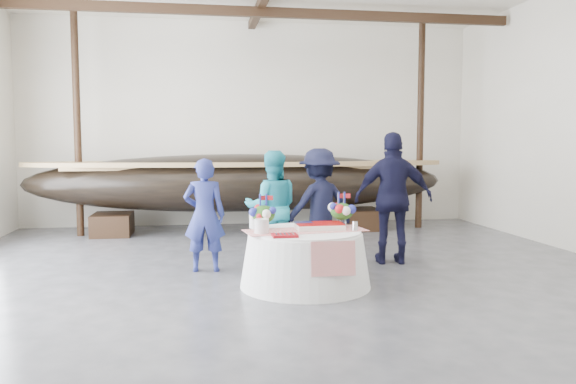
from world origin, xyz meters
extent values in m
cube|color=#3D3D42|center=(0.00, 0.00, 0.00)|extent=(10.00, 12.00, 0.01)
cube|color=silver|center=(0.00, 6.00, 2.25)|extent=(10.00, 0.02, 4.50)
cube|color=black|center=(0.00, 4.00, 4.25)|extent=(9.80, 0.12, 0.18)
cylinder|color=black|center=(-3.50, 4.82, 2.25)|extent=(0.14, 0.14, 4.50)
cylinder|color=black|center=(3.50, 4.82, 2.25)|extent=(0.14, 0.14, 4.50)
cube|color=black|center=(-2.89, 4.82, 0.21)|extent=(0.75, 0.96, 0.43)
cube|color=black|center=(2.23, 4.82, 0.21)|extent=(0.75, 0.96, 0.43)
ellipsoid|color=black|center=(-0.33, 4.82, 1.01)|extent=(8.53, 1.71, 1.17)
cube|color=#9E7A4C|center=(-0.33, 4.82, 1.33)|extent=(6.83, 1.12, 0.06)
cone|color=white|center=(0.14, 0.29, 0.34)|extent=(1.66, 1.66, 0.69)
cylinder|color=white|center=(0.14, 0.29, 0.70)|extent=(1.41, 1.41, 0.04)
cube|color=red|center=(0.14, 0.29, 0.72)|extent=(1.59, 0.75, 0.01)
cube|color=white|center=(0.34, 0.36, 0.75)|extent=(0.60, 0.40, 0.07)
cylinder|color=white|center=(-0.43, 0.14, 0.81)|extent=(0.18, 0.18, 0.18)
cylinder|color=white|center=(-0.45, 0.61, 0.81)|extent=(0.18, 0.18, 0.20)
cube|color=maroon|center=(-0.19, -0.13, 0.73)|extent=(0.30, 0.24, 0.03)
cone|color=silver|center=(0.76, 0.17, 0.78)|extent=(0.09, 0.09, 0.12)
imported|color=navy|center=(-1.11, 1.34, 0.80)|extent=(0.61, 0.43, 1.61)
imported|color=#23A1B5|center=(-0.10, 1.70, 0.86)|extent=(0.87, 0.70, 1.71)
imported|color=black|center=(0.63, 1.73, 0.87)|extent=(1.26, 0.94, 1.74)
imported|color=black|center=(1.71, 1.43, 0.99)|extent=(1.23, 0.66, 1.99)
camera|label=1|loc=(-1.18, -6.63, 1.82)|focal=35.00mm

